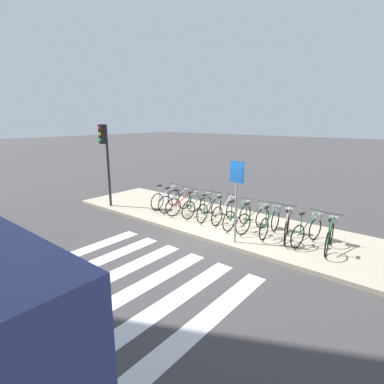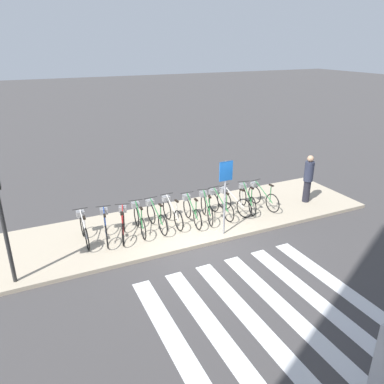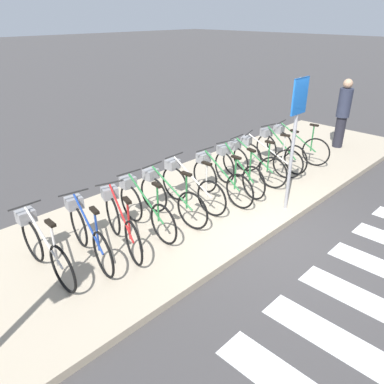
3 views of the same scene
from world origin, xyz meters
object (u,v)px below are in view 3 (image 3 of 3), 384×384
object	(u,v)px
parked_bicycle_4	(168,196)
parked_bicycle_9	(263,156)
parked_bicycle_6	(218,177)
parked_bicycle_10	(278,149)
pedestrian	(343,112)
parked_bicycle_2	(120,220)
parked_bicycle_11	(294,144)
parked_bicycle_1	(87,231)
parked_bicycle_0	(43,245)
parked_bicycle_5	(189,184)
parked_bicycle_8	(250,162)
parked_bicycle_3	(143,206)
sign_post	(296,124)
parked_bicycle_7	(236,169)

from	to	relation	value
parked_bicycle_4	parked_bicycle_9	distance (m)	2.85
parked_bicycle_4	parked_bicycle_6	xyz separation A→B (m)	(1.22, -0.10, 0.00)
parked_bicycle_10	pedestrian	bearing A→B (deg)	-9.08
parked_bicycle_10	pedestrian	world-z (taller)	pedestrian
parked_bicycle_2	parked_bicycle_11	size ratio (longest dim) A/B	0.97
parked_bicycle_1	parked_bicycle_2	distance (m)	0.54
parked_bicycle_0	parked_bicycle_11	size ratio (longest dim) A/B	1.01
parked_bicycle_5	parked_bicycle_8	bearing A→B (deg)	-3.84
pedestrian	parked_bicycle_11	bearing A→B (deg)	169.94
parked_bicycle_1	parked_bicycle_10	size ratio (longest dim) A/B	1.01
parked_bicycle_11	parked_bicycle_4	bearing A→B (deg)	179.06
parked_bicycle_3	parked_bicycle_8	xyz separation A→B (m)	(2.89, -0.05, 0.00)
parked_bicycle_8	pedestrian	bearing A→B (deg)	-5.57
parked_bicycle_3	parked_bicycle_4	distance (m)	0.56
parked_bicycle_3	parked_bicycle_10	world-z (taller)	same
parked_bicycle_6	sign_post	xyz separation A→B (m)	(0.57, -1.21, 1.19)
sign_post	parked_bicycle_11	bearing A→B (deg)	28.50
parked_bicycle_11	sign_post	size ratio (longest dim) A/B	0.67
parked_bicycle_5	sign_post	xyz separation A→B (m)	(1.21, -1.39, 1.19)
parked_bicycle_0	parked_bicycle_8	bearing A→B (deg)	-1.68
parked_bicycle_0	sign_post	distance (m)	4.46
parked_bicycle_3	parked_bicycle_10	distance (m)	4.03
parked_bicycle_7	parked_bicycle_9	world-z (taller)	same
parked_bicycle_2	parked_bicycle_6	xyz separation A→B (m)	(2.32, -0.00, 0.00)
parked_bicycle_2	parked_bicycle_3	distance (m)	0.56
parked_bicycle_1	parked_bicycle_11	world-z (taller)	same
parked_bicycle_2	parked_bicycle_6	size ratio (longest dim) A/B	0.97
parked_bicycle_5	parked_bicycle_10	size ratio (longest dim) A/B	1.02
parked_bicycle_3	parked_bicycle_7	world-z (taller)	same
parked_bicycle_1	parked_bicycle_8	size ratio (longest dim) A/B	0.99
parked_bicycle_3	pedestrian	world-z (taller)	pedestrian
parked_bicycle_0	parked_bicycle_10	bearing A→B (deg)	-0.96
parked_bicycle_3	parked_bicycle_9	size ratio (longest dim) A/B	1.04
parked_bicycle_0	parked_bicycle_10	distance (m)	5.74
parked_bicycle_4	parked_bicycle_1	bearing A→B (deg)	-179.45
parked_bicycle_1	parked_bicycle_2	world-z (taller)	same
parked_bicycle_3	parked_bicycle_11	distance (m)	4.64
parked_bicycle_8	pedestrian	xyz separation A→B (m)	(3.57, -0.35, 0.52)
parked_bicycle_5	parked_bicycle_9	size ratio (longest dim) A/B	1.04
parked_bicycle_3	parked_bicycle_0	bearing A→B (deg)	177.29
parked_bicycle_6	parked_bicycle_8	distance (m)	1.11
parked_bicycle_1	parked_bicycle_9	size ratio (longest dim) A/B	1.03
parked_bicycle_4	parked_bicycle_5	distance (m)	0.59
parked_bicycle_6	parked_bicycle_2	bearing A→B (deg)	179.95
parked_bicycle_4	parked_bicycle_5	xyz separation A→B (m)	(0.59, 0.08, 0.00)
parked_bicycle_1	parked_bicycle_0	bearing A→B (deg)	170.19
parked_bicycle_9	sign_post	bearing A→B (deg)	-129.54
parked_bicycle_0	parked_bicycle_3	size ratio (longest dim) A/B	1.00
parked_bicycle_7	sign_post	size ratio (longest dim) A/B	0.66
parked_bicycle_4	parked_bicycle_6	bearing A→B (deg)	-4.77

